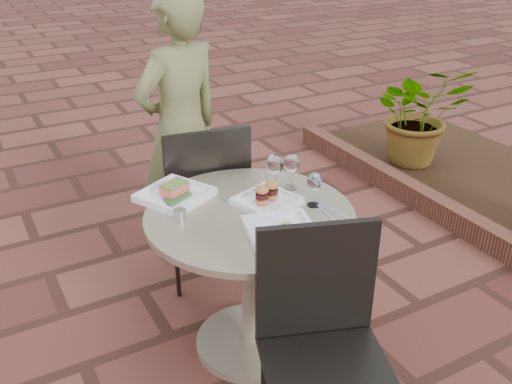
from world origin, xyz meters
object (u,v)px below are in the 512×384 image
diner (181,130)px  plate_salmon (175,194)px  plate_sliders (267,198)px  plate_tuna (281,231)px  cafe_table (250,261)px  chair_far (204,193)px  chair_near (322,331)px

diner → plate_salmon: diner is taller
plate_sliders → plate_tuna: size_ratio=0.92×
cafe_table → plate_tuna: 0.34m
plate_tuna → chair_far: bearing=88.3°
chair_far → diner: size_ratio=0.60×
plate_sliders → plate_tuna: 0.26m
chair_near → diner: size_ratio=0.60×
chair_far → plate_salmon: size_ratio=2.54×
chair_far → diner: bearing=-85.3°
cafe_table → chair_near: (-0.04, -0.60, 0.07)m
chair_far → chair_near: size_ratio=1.00×
plate_sliders → plate_tuna: (-0.08, -0.25, -0.01)m
plate_salmon → plate_sliders: (0.33, -0.25, 0.01)m
cafe_table → chair_far: size_ratio=0.97×
cafe_table → chair_far: bearing=85.5°
cafe_table → diner: bearing=85.6°
cafe_table → chair_near: bearing=-93.5°
cafe_table → diner: size_ratio=0.58×
chair_far → plate_tuna: (-0.02, -0.81, 0.20)m
plate_salmon → plate_tuna: bearing=-63.0°
chair_near → plate_sliders: bearing=97.2°
chair_far → chair_near: bearing=94.8°
chair_far → plate_sliders: (0.05, -0.56, 0.21)m
plate_salmon → plate_sliders: size_ratio=1.24×
plate_sliders → cafe_table: bearing=-162.4°
plate_sliders → plate_tuna: bearing=-107.4°
diner → plate_sliders: 0.91m
plate_salmon → plate_sliders: plate_sliders is taller
chair_far → plate_sliders: size_ratio=3.14×
diner → plate_salmon: (-0.30, -0.66, -0.03)m
plate_sliders → plate_salmon: bearing=143.4°
chair_far → cafe_table: bearing=94.3°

